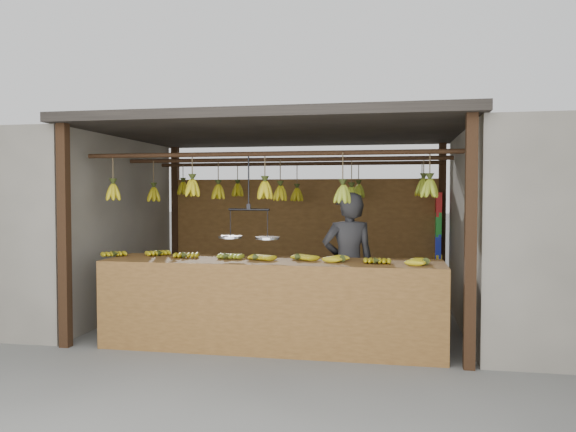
# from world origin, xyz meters

# --- Properties ---
(ground) EXTENTS (80.00, 80.00, 0.00)m
(ground) POSITION_xyz_m (0.00, 0.00, 0.00)
(ground) COLOR #5B5B57
(stall) EXTENTS (4.30, 3.30, 2.40)m
(stall) POSITION_xyz_m (0.00, 0.33, 1.97)
(stall) COLOR black
(stall) RESTS_ON ground
(neighbor_left) EXTENTS (3.00, 3.00, 2.30)m
(neighbor_left) POSITION_xyz_m (-3.60, 0.00, 1.15)
(neighbor_left) COLOR slate
(neighbor_left) RESTS_ON ground
(counter) EXTENTS (3.59, 0.79, 0.96)m
(counter) POSITION_xyz_m (0.09, -1.23, 0.71)
(counter) COLOR brown
(counter) RESTS_ON ground
(hanging_bananas) EXTENTS (3.57, 2.24, 0.38)m
(hanging_bananas) POSITION_xyz_m (-0.01, 0.00, 1.62)
(hanging_bananas) COLOR #B6A413
(hanging_bananas) RESTS_ON ground
(balance_scale) EXTENTS (0.67, 0.31, 0.89)m
(balance_scale) POSITION_xyz_m (-0.18, -1.00, 1.18)
(balance_scale) COLOR black
(balance_scale) RESTS_ON ground
(vendor) EXTENTS (0.67, 0.54, 1.60)m
(vendor) POSITION_xyz_m (0.84, -0.55, 0.80)
(vendor) COLOR #262628
(vendor) RESTS_ON ground
(bag_bundles) EXTENTS (0.08, 0.26, 1.21)m
(bag_bundles) POSITION_xyz_m (1.94, 1.35, 1.00)
(bag_bundles) COLOR red
(bag_bundles) RESTS_ON ground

